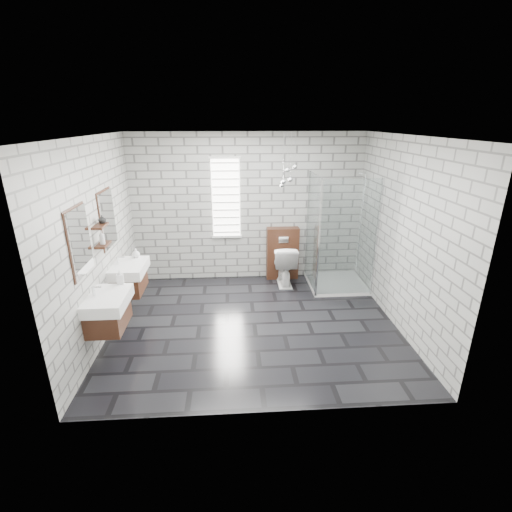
{
  "coord_description": "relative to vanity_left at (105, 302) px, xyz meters",
  "views": [
    {
      "loc": [
        -0.3,
        -4.87,
        2.9
      ],
      "look_at": [
        0.05,
        0.35,
        0.96
      ],
      "focal_mm": 26.0,
      "sensor_mm": 36.0,
      "label": 1
    }
  ],
  "objects": [
    {
      "name": "wall_front",
      "position": [
        1.91,
        -1.18,
        0.59
      ],
      "size": [
        4.2,
        0.02,
        2.7
      ],
      "primitive_type": "cube",
      "color": "#A5A6A0",
      "rests_on": "floor"
    },
    {
      "name": "shelf_lower",
      "position": [
        -0.12,
        0.58,
        0.56
      ],
      "size": [
        0.14,
        0.3,
        0.03
      ],
      "primitive_type": "cube",
      "color": "#412214",
      "rests_on": "wall_left"
    },
    {
      "name": "soap_bottle_b",
      "position": [
        0.09,
        1.33,
        0.17
      ],
      "size": [
        0.12,
        0.12,
        0.15
      ],
      "primitive_type": "imported",
      "rotation": [
        0.0,
        0.0,
        -0.04
      ],
      "color": "#B2B2B2",
      "rests_on": "vanity_right"
    },
    {
      "name": "floor",
      "position": [
        1.91,
        0.63,
        -0.77
      ],
      "size": [
        4.2,
        3.6,
        0.02
      ],
      "primitive_type": "cube",
      "color": "black",
      "rests_on": "ground"
    },
    {
      "name": "ceiling",
      "position": [
        1.91,
        0.63,
        1.95
      ],
      "size": [
        4.2,
        3.6,
        0.02
      ],
      "primitive_type": "cube",
      "color": "white",
      "rests_on": "wall_back"
    },
    {
      "name": "shower_enclosure",
      "position": [
        3.41,
        1.81,
        -0.25
      ],
      "size": [
        1.0,
        1.0,
        2.03
      ],
      "color": "white",
      "rests_on": "floor"
    },
    {
      "name": "soap_bottle_c",
      "position": [
        -0.11,
        0.55,
        0.67
      ],
      "size": [
        0.09,
        0.09,
        0.19
      ],
      "primitive_type": "imported",
      "rotation": [
        0.0,
        0.0,
        0.26
      ],
      "color": "#B2B2B2",
      "rests_on": "shelf_lower"
    },
    {
      "name": "wall_left",
      "position": [
        -0.2,
        0.63,
        0.59
      ],
      "size": [
        0.02,
        3.6,
        2.7
      ],
      "primitive_type": "cube",
      "color": "#A5A6A0",
      "rests_on": "floor"
    },
    {
      "name": "window",
      "position": [
        1.51,
        2.41,
        0.79
      ],
      "size": [
        0.56,
        0.05,
        1.48
      ],
      "color": "white",
      "rests_on": "wall_back"
    },
    {
      "name": "wall_back",
      "position": [
        1.91,
        2.44,
        0.59
      ],
      "size": [
        4.2,
        0.02,
        2.7
      ],
      "primitive_type": "cube",
      "color": "#A5A6A0",
      "rests_on": "floor"
    },
    {
      "name": "toilet",
      "position": [
        2.55,
        2.08,
        -0.38
      ],
      "size": [
        0.43,
        0.74,
        0.75
      ],
      "primitive_type": "imported",
      "rotation": [
        0.0,
        0.0,
        3.13
      ],
      "color": "white",
      "rests_on": "floor"
    },
    {
      "name": "wall_right",
      "position": [
        4.02,
        0.63,
        0.59
      ],
      "size": [
        0.02,
        3.6,
        2.7
      ],
      "primitive_type": "cube",
      "color": "#A5A6A0",
      "rests_on": "floor"
    },
    {
      "name": "vanity_right",
      "position": [
        0.0,
        1.06,
        0.0
      ],
      "size": [
        0.47,
        0.7,
        1.57
      ],
      "color": "#412214",
      "rests_on": "wall_left"
    },
    {
      "name": "shelf_upper",
      "position": [
        -0.12,
        0.58,
        0.82
      ],
      "size": [
        0.14,
        0.3,
        0.03
      ],
      "primitive_type": "cube",
      "color": "#412214",
      "rests_on": "wall_left"
    },
    {
      "name": "soap_bottle_a",
      "position": [
        0.11,
        0.34,
        0.19
      ],
      "size": [
        0.1,
        0.1,
        0.19
      ],
      "primitive_type": "imported",
      "rotation": [
        0.0,
        0.0,
        0.22
      ],
      "color": "#B2B2B2",
      "rests_on": "vanity_left"
    },
    {
      "name": "flush_plate",
      "position": [
        2.55,
        2.22,
        0.04
      ],
      "size": [
        0.18,
        0.01,
        0.12
      ],
      "primitive_type": "cube",
      "color": "silver",
      "rests_on": "cistern_panel"
    },
    {
      "name": "cistern_panel",
      "position": [
        2.55,
        2.33,
        -0.26
      ],
      "size": [
        0.6,
        0.2,
        1.0
      ],
      "primitive_type": "cube",
      "color": "#412214",
      "rests_on": "floor"
    },
    {
      "name": "pendant_cluster",
      "position": [
        2.56,
        2.01,
        1.24
      ],
      "size": [
        0.29,
        0.26,
        0.9
      ],
      "color": "silver",
      "rests_on": "ceiling"
    },
    {
      "name": "vase",
      "position": [
        -0.11,
        0.66,
        0.89
      ],
      "size": [
        0.12,
        0.12,
        0.11
      ],
      "primitive_type": "imported",
      "rotation": [
        0.0,
        0.0,
        0.24
      ],
      "color": "#B2B2B2",
      "rests_on": "shelf_upper"
    },
    {
      "name": "vanity_left",
      "position": [
        0.0,
        0.0,
        0.0
      ],
      "size": [
        0.47,
        0.7,
        1.57
      ],
      "color": "#412214",
      "rests_on": "wall_left"
    }
  ]
}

